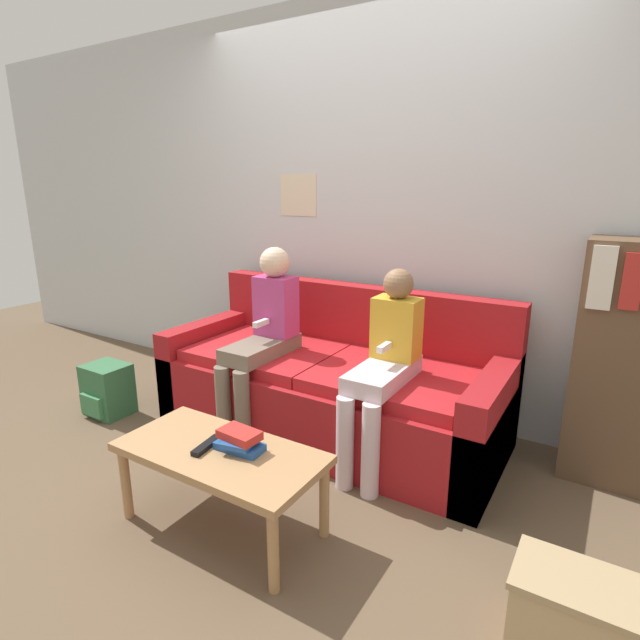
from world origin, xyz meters
name	(u,v)px	position (x,y,z in m)	size (l,w,h in m)	color
ground_plane	(280,470)	(0.00, 0.00, 0.00)	(10.00, 10.00, 0.00)	brown
wall_back	(374,213)	(0.00, 1.07, 1.30)	(8.00, 0.06, 2.60)	silver
couch	(332,386)	(0.00, 0.55, 0.29)	(2.05, 0.86, 0.86)	maroon
coffee_table	(220,459)	(0.05, -0.49, 0.33)	(0.91, 0.44, 0.38)	#AD7F51
person_left	(263,331)	(-0.36, 0.35, 0.63)	(0.24, 0.58, 1.12)	#756656
person_right	(384,362)	(0.43, 0.34, 0.59)	(0.24, 0.58, 1.06)	silver
tv_remote	(207,445)	(-0.01, -0.51, 0.39)	(0.06, 0.17, 0.02)	black
book_stack	(239,441)	(0.13, -0.45, 0.43)	(0.22, 0.14, 0.09)	#23519E
bookshelf	(632,366)	(1.52, 0.86, 0.62)	(0.52, 0.34, 1.23)	brown
storage_box	(584,620)	(1.47, -0.37, 0.14)	(0.45, 0.26, 0.28)	tan
backpack	(107,390)	(-1.38, -0.04, 0.17)	(0.28, 0.26, 0.34)	#336B42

